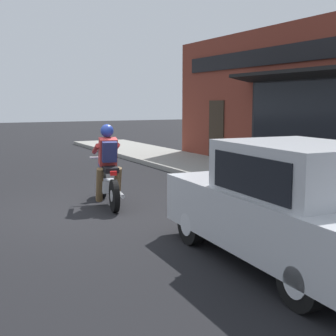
% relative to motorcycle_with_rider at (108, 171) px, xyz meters
% --- Properties ---
extents(ground_plane, '(80.00, 80.00, 0.00)m').
position_rel_motorcycle_with_rider_xyz_m(ground_plane, '(-0.49, -0.47, -0.68)').
color(ground_plane, black).
extents(sidewalk_curb, '(2.60, 22.00, 0.14)m').
position_rel_motorcycle_with_rider_xyz_m(sidewalk_curb, '(4.39, 2.53, -0.61)').
color(sidewalk_curb, gray).
rests_on(sidewalk_curb, ground).
extents(storefront_building, '(1.25, 11.02, 4.20)m').
position_rel_motorcycle_with_rider_xyz_m(storefront_building, '(5.92, 1.72, 1.43)').
color(storefront_building, maroon).
rests_on(storefront_building, ground).
extents(motorcycle_with_rider, '(0.65, 2.01, 1.62)m').
position_rel_motorcycle_with_rider_xyz_m(motorcycle_with_rider, '(0.00, 0.00, 0.00)').
color(motorcycle_with_rider, black).
rests_on(motorcycle_with_rider, ground).
extents(car_hatchback, '(1.83, 3.86, 1.57)m').
position_rel_motorcycle_with_rider_xyz_m(car_hatchback, '(0.84, -4.35, 0.09)').
color(car_hatchback, black).
rests_on(car_hatchback, ground).
extents(fire_hydrant, '(0.36, 0.24, 0.88)m').
position_rel_motorcycle_with_rider_xyz_m(fire_hydrant, '(5.20, -0.23, -0.11)').
color(fire_hydrant, red).
rests_on(fire_hydrant, sidewalk_curb).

